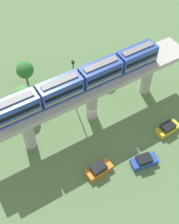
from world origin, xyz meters
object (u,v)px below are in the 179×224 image
(parked_car_orange, at_px, (99,169))
(signal_post, at_px, (74,83))
(parked_car_yellow, at_px, (168,128))
(tree_mid_lot, at_px, (23,96))
(train, at_px, (81,80))
(tree_far_corner, at_px, (104,65))
(parked_car_blue, at_px, (144,161))
(tree_near_viaduct, at_px, (25,70))

(parked_car_orange, height_order, signal_post, signal_post)
(parked_car_yellow, distance_m, tree_mid_lot, 24.91)
(train, xyz_separation_m, tree_mid_lot, (6.90, 7.36, -5.75))
(tree_mid_lot, height_order, tree_far_corner, tree_mid_lot)
(train, bearing_deg, signal_post, -9.77)
(parked_car_blue, bearing_deg, tree_far_corner, -2.87)
(parked_car_yellow, relative_size, tree_far_corner, 0.92)
(tree_near_viaduct, relative_size, tree_far_corner, 1.09)
(parked_car_blue, height_order, tree_mid_lot, tree_mid_lot)
(tree_mid_lot, relative_size, tree_far_corner, 1.26)
(parked_car_orange, bearing_deg, tree_near_viaduct, 0.29)
(train, bearing_deg, parked_car_yellow, -130.04)
(tree_far_corner, bearing_deg, tree_mid_lot, 90.24)
(tree_near_viaduct, bearing_deg, parked_car_orange, -176.29)
(tree_near_viaduct, xyz_separation_m, signal_post, (-9.97, -4.92, 2.57))
(train, xyz_separation_m, tree_far_corner, (6.97, -8.98, -6.61))
(parked_car_yellow, xyz_separation_m, tree_far_corner, (16.37, 2.21, 2.50))
(signal_post, bearing_deg, tree_far_corner, -66.97)
(parked_car_yellow, bearing_deg, signal_post, 37.18)
(tree_mid_lot, xyz_separation_m, signal_post, (-3.50, -7.94, 1.88))
(train, distance_m, parked_car_yellow, 17.22)
(parked_car_orange, bearing_deg, tree_far_corner, -38.37)
(train, relative_size, tree_far_corner, 5.91)
(parked_car_blue, height_order, parked_car_orange, same)
(tree_near_viaduct, xyz_separation_m, tree_far_corner, (-6.40, -13.31, -0.18))
(tree_far_corner, bearing_deg, parked_car_orange, 145.06)
(parked_car_yellow, xyz_separation_m, tree_near_viaduct, (22.77, 15.52, 2.68))
(parked_car_yellow, bearing_deg, train, 47.51)
(parked_car_blue, relative_size, tree_far_corner, 0.96)
(tree_mid_lot, bearing_deg, parked_car_orange, -164.91)
(tree_mid_lot, distance_m, signal_post, 8.88)
(parked_car_yellow, bearing_deg, parked_car_blue, 109.53)
(parked_car_yellow, relative_size, parked_car_blue, 0.95)
(parked_car_blue, xyz_separation_m, tree_far_corner, (19.28, -5.03, 2.50))
(tree_near_viaduct, distance_m, tree_far_corner, 14.77)
(tree_far_corner, height_order, signal_post, signal_post)
(parked_car_orange, xyz_separation_m, tree_far_corner, (16.89, -11.80, 2.50))
(tree_mid_lot, height_order, signal_post, signal_post)
(parked_car_yellow, relative_size, tree_mid_lot, 0.73)
(signal_post, bearing_deg, tree_near_viaduct, 26.26)
(tree_mid_lot, bearing_deg, parked_car_yellow, -131.32)
(train, distance_m, parked_car_blue, 15.82)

